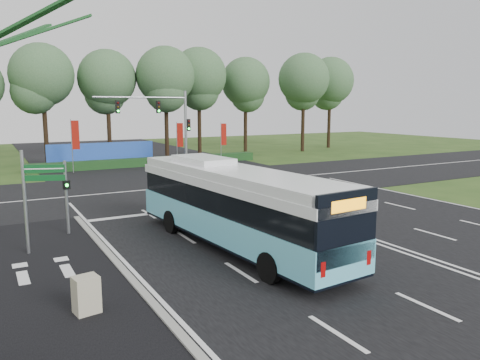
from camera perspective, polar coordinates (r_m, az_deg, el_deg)
ground at (r=23.90m, az=8.11°, el=-4.87°), size 120.00×120.00×0.00m
road_main at (r=23.89m, az=8.11°, el=-4.83°), size 20.00×120.00×0.04m
road_cross at (r=34.02m, az=-4.16°, el=-0.59°), size 120.00×14.00×0.05m
bike_path at (r=16.53m, az=-22.18°, el=-11.77°), size 5.00×18.00×0.06m
kerb_strip at (r=16.92m, az=-13.97°, el=-10.76°), size 0.25×18.00×0.12m
city_bus at (r=18.77m, az=-0.63°, el=-3.12°), size 3.55×12.33×3.49m
pedestrian_signal at (r=22.00m, az=-20.38°, el=-1.71°), size 0.31×0.41×3.34m
street_sign at (r=19.43m, az=-23.86°, el=-1.08°), size 1.49×0.65×4.07m
utility_cabinet at (r=13.91m, az=-18.22°, el=-13.24°), size 0.74×0.65×1.10m
banner_flag_left at (r=42.09m, az=-19.52°, el=4.83°), size 0.64×0.28×4.58m
banner_flag_mid at (r=44.56m, az=-7.41°, el=5.17°), size 0.58×0.28×4.18m
banner_flag_right at (r=46.97m, az=-2.08°, el=5.32°), size 0.59×0.17×4.04m
traffic_light_gantry at (r=41.49m, az=-8.97°, el=7.50°), size 8.41×0.28×7.00m
hedge at (r=45.50m, az=-10.82°, el=2.20°), size 22.00×1.20×0.80m
blue_hoarding at (r=46.77m, az=-16.48°, el=3.03°), size 10.00×0.30×2.20m
eucalyptus_row at (r=53.10m, az=-8.60°, el=12.17°), size 55.47×9.45×12.30m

